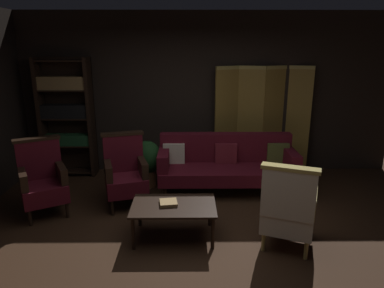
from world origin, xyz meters
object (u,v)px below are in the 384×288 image
object	(u,v)px
bookshelf	(67,115)
potted_plant	(147,160)
armchair_gilt_accent	(288,208)
armchair_wing_left	(125,172)
folding_screen	(262,118)
book_tan_leather	(168,203)
velvet_couch	(226,163)
coffee_table	(174,208)
armchair_wing_right	(43,179)

from	to	relation	value
bookshelf	potted_plant	distance (m)	1.67
bookshelf	armchair_gilt_accent	world-z (taller)	bookshelf
armchair_wing_left	armchair_gilt_accent	bearing A→B (deg)	-29.84
folding_screen	armchair_wing_left	bearing A→B (deg)	-148.37
armchair_wing_left	book_tan_leather	xyz separation A→B (m)	(0.66, -0.90, -0.05)
potted_plant	book_tan_leather	bearing A→B (deg)	-74.65
armchair_wing_left	book_tan_leather	world-z (taller)	armchair_wing_left
armchair_gilt_accent	potted_plant	xyz separation A→B (m)	(-1.79, 1.84, -0.05)
velvet_couch	coffee_table	xyz separation A→B (m)	(-0.78, -1.42, -0.08)
coffee_table	book_tan_leather	xyz separation A→B (m)	(-0.06, 0.02, 0.07)
bookshelf	potted_plant	bearing A→B (deg)	-21.85
coffee_table	armchair_wing_left	world-z (taller)	armchair_wing_left
bookshelf	velvet_couch	world-z (taller)	bookshelf
coffee_table	armchair_wing_left	bearing A→B (deg)	128.49
bookshelf	armchair_wing_right	distance (m)	1.63
velvet_couch	armchair_gilt_accent	xyz separation A→B (m)	(0.52, -1.67, 0.04)
bookshelf	armchair_gilt_accent	size ratio (longest dim) A/B	1.97
coffee_table	armchair_wing_left	distance (m)	1.17
book_tan_leather	folding_screen	bearing A→B (deg)	55.63
potted_plant	armchair_wing_left	bearing A→B (deg)	-108.94
velvet_couch	folding_screen	bearing A→B (deg)	50.29
folding_screen	armchair_gilt_accent	distance (m)	2.58
bookshelf	velvet_couch	size ratio (longest dim) A/B	0.97
folding_screen	bookshelf	xyz separation A→B (m)	(-3.41, -0.11, 0.10)
bookshelf	armchair_gilt_accent	distance (m)	4.07
coffee_table	potted_plant	xyz separation A→B (m)	(-0.49, 1.59, 0.06)
folding_screen	potted_plant	size ratio (longest dim) A/B	2.49
bookshelf	potted_plant	xyz separation A→B (m)	(1.43, -0.57, -0.65)
folding_screen	potted_plant	bearing A→B (deg)	-160.91
book_tan_leather	armchair_wing_left	bearing A→B (deg)	126.50
armchair_gilt_accent	potted_plant	size ratio (longest dim) A/B	1.36
folding_screen	armchair_wing_left	xyz separation A→B (m)	(-2.21, -1.36, -0.50)
bookshelf	armchair_wing_left	size ratio (longest dim) A/B	1.97
folding_screen	armchair_wing_left	size ratio (longest dim) A/B	1.83
potted_plant	book_tan_leather	distance (m)	1.63
bookshelf	armchair_wing_left	xyz separation A→B (m)	(1.20, -1.25, -0.59)
velvet_couch	book_tan_leather	xyz separation A→B (m)	(-0.84, -1.41, -0.01)
folding_screen	velvet_couch	distance (m)	1.23
potted_plant	armchair_gilt_accent	bearing A→B (deg)	-45.73
book_tan_leather	coffee_table	bearing A→B (deg)	-14.28
armchair_gilt_accent	book_tan_leather	distance (m)	1.38
coffee_table	book_tan_leather	size ratio (longest dim) A/B	4.93
folding_screen	book_tan_leather	xyz separation A→B (m)	(-1.55, -2.26, -0.55)
folding_screen	book_tan_leather	world-z (taller)	folding_screen
folding_screen	coffee_table	distance (m)	2.78
armchair_gilt_accent	armchair_wing_left	world-z (taller)	same
armchair_wing_left	armchair_wing_right	size ratio (longest dim) A/B	1.00
bookshelf	book_tan_leather	world-z (taller)	bookshelf
coffee_table	armchair_gilt_accent	xyz separation A→B (m)	(1.30, -0.25, 0.12)
velvet_couch	coffee_table	bearing A→B (deg)	-118.61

